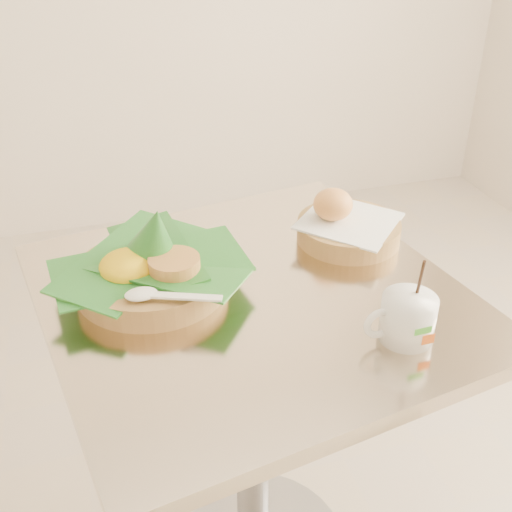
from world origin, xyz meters
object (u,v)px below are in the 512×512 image
object	(u,v)px
cafe_table	(252,387)
coffee_mug	(406,317)
rice_basket	(151,267)
bread_basket	(346,226)

from	to	relation	value
cafe_table	coffee_mug	bearing A→B (deg)	-44.38
rice_basket	coffee_mug	world-z (taller)	rice_basket
cafe_table	coffee_mug	xyz separation A→B (m)	(0.19, -0.19, 0.26)
bread_basket	coffee_mug	size ratio (longest dim) A/B	1.64
rice_basket	bread_basket	bearing A→B (deg)	9.10
cafe_table	rice_basket	bearing A→B (deg)	158.74
bread_basket	coffee_mug	distance (m)	0.32
bread_basket	coffee_mug	world-z (taller)	coffee_mug
coffee_mug	bread_basket	bearing A→B (deg)	83.33
rice_basket	coffee_mug	bearing A→B (deg)	-35.30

